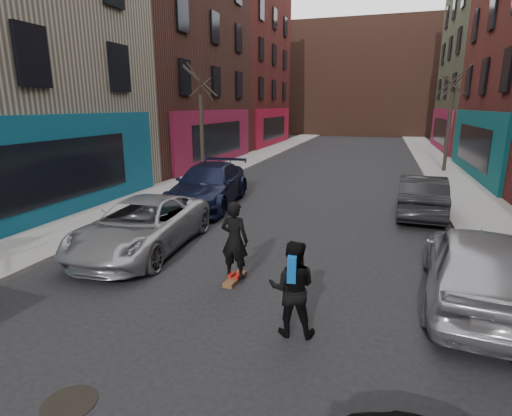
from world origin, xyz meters
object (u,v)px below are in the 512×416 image
Objects in this scene: parked_left_far at (142,225)px; skateboard at (235,279)px; skateboarder at (235,240)px; manhole at (69,403)px; parked_right_end at (421,195)px; pedestrian at (292,288)px; parked_left_end at (209,185)px; parked_right_far at (478,266)px; tree_right_far at (451,110)px; tree_left_far at (201,113)px.

parked_left_far is 6.15× the size of skateboard.
manhole is at bearing 84.72° from skateboarder.
skateboarder is at bearing 61.45° from parked_right_end.
skateboard is 0.48× the size of pedestrian.
parked_right_end is at bearing 65.75° from manhole.
skateboard is (3.39, -6.26, -0.74)m from parked_left_end.
parked_right_far is 7.26m from manhole.
parked_right_far is at bearing -42.00° from parked_left_end.
parked_right_end is (7.72, 0.89, -0.07)m from parked_left_end.
parked_left_far is 7.88m from parked_right_far.
manhole is at bearing -95.28° from skateboard.
tree_right_far is 1.47× the size of parked_right_far.
tree_right_far is 8.50× the size of skateboard.
parked_left_far is at bearing -92.74° from parked_left_end.
parked_left_far is 3.31m from skateboard.
manhole is (-0.76, -4.16, -0.95)m from skateboarder.
parked_left_far is 5.45m from pedestrian.
parked_right_end is 8.39m from skateboard.
skateboarder reaches higher than parked_right_end.
skateboard is (3.04, -1.14, -0.63)m from parked_left_far.
manhole is (-7.17, -21.55, -3.52)m from tree_right_far.
parked_right_end is at bearing 0.04° from parked_left_end.
tree_right_far is at bearing -98.76° from parked_right_end.
tree_left_far is 16.75m from manhole.
parked_left_end is 10.05m from parked_right_far.
pedestrian is at bearing 139.75° from skateboarder.
parked_right_far is 4.83m from skateboarder.
tree_left_far reaches higher than parked_left_far.
pedestrian is (-3.17, -2.08, 0.05)m from parked_right_far.
manhole is at bearing -108.39° from tree_right_far.
pedestrian reaches higher than manhole.
parked_right_end is (-0.47, 6.72, -0.07)m from parked_right_far.
parked_right_far is (10.80, -10.96, -2.59)m from tree_left_far.
skateboard is at bearing -53.53° from pedestrian.
pedestrian reaches higher than parked_right_end.
parked_left_end is at bearing -63.03° from tree_left_far.
skateboarder reaches higher than parked_left_end.
parked_right_far is at bearing -45.42° from tree_left_far.
tree_left_far is 9.29× the size of manhole.
pedestrian is (7.63, -13.04, -2.54)m from tree_left_far.
tree_left_far is 13.10m from skateboarder.
tree_left_far is 15.60m from parked_right_far.
parked_left_far is 2.87× the size of skateboarder.
pedestrian is (4.68, -2.80, 0.15)m from parked_left_far.
tree_right_far is 1.25× the size of parked_left_end.
pedestrian is at bearing 75.62° from parked_right_end.
parked_left_end is at bearing -131.33° from tree_right_far.
tree_right_far is at bearing -105.10° from skateboarder.
parked_left_far is at bearing 164.52° from skateboard.
skateboarder is at bearing -24.72° from parked_left_far.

